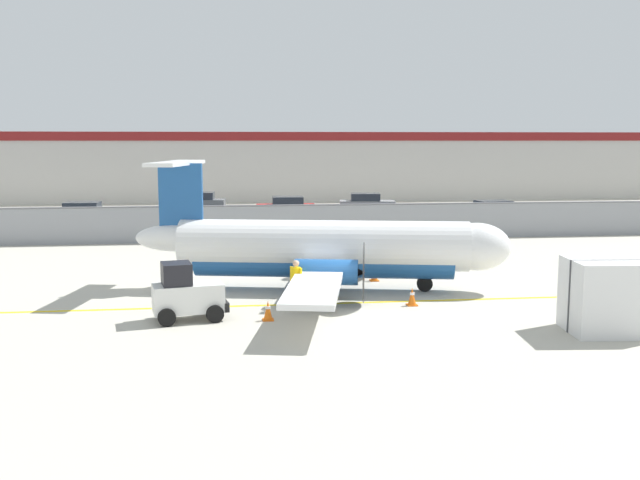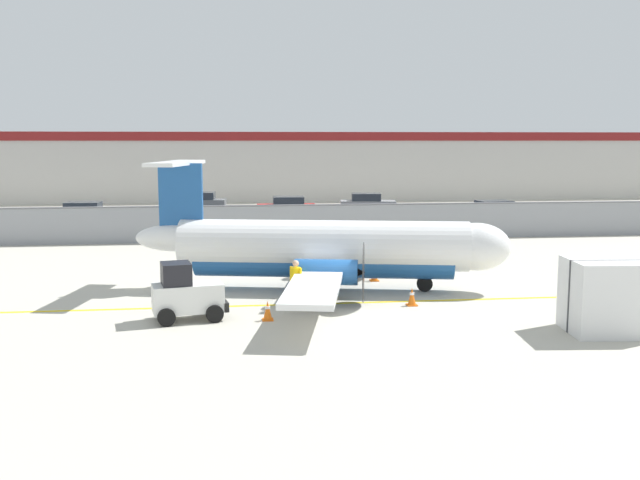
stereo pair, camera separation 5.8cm
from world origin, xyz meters
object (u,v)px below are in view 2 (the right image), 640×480
traffic_cone_near_left (374,273)px  parked_car_0 (82,214)px  commuter_airplane (330,249)px  traffic_cone_near_right (268,311)px  parked_car_3 (367,204)px  parked_car_2 (287,208)px  ground_crew_worker (296,282)px  cargo_container (609,296)px  parked_car_1 (199,202)px  baggage_tug (186,294)px  traffic_cone_far_left (412,297)px  parked_car_4 (495,212)px

traffic_cone_near_left → parked_car_0: size_ratio=0.15×
commuter_airplane → traffic_cone_near_right: (-2.61, -4.41, -1.29)m
commuter_airplane → parked_car_3: 27.72m
commuter_airplane → parked_car_2: (0.17, 24.49, -0.71)m
traffic_cone_near_right → parked_car_3: bearing=73.7°
ground_crew_worker → cargo_container: cargo_container is taller
parked_car_1 → parked_car_3: bearing=172.7°
commuter_airplane → parked_car_2: bearing=101.1°
baggage_tug → parked_car_2: baggage_tug is taller
cargo_container → traffic_cone_near_left: 10.19m
cargo_container → parked_car_2: size_ratio=0.61×
ground_crew_worker → traffic_cone_far_left: 4.12m
ground_crew_worker → parked_car_3: 31.05m
baggage_tug → parked_car_2: bearing=68.4°
commuter_airplane → parked_car_0: size_ratio=3.74×
parked_car_0 → traffic_cone_near_left: bearing=130.6°
commuter_airplane → parked_car_1: bearing=113.5°
traffic_cone_far_left → parked_car_4: parked_car_4 is taller
commuter_airplane → traffic_cone_far_left: commuter_airplane is taller
ground_crew_worker → cargo_container: bearing=115.7°
parked_car_4 → commuter_airplane: bearing=-132.8°
commuter_airplane → parked_car_0: 25.52m
commuter_airplane → parked_car_1: 30.38m
parked_car_1 → parked_car_4: same height
commuter_airplane → cargo_container: commuter_airplane is taller
cargo_container → parked_car_3: 34.03m
ground_crew_worker → traffic_cone_near_right: bearing=13.1°
traffic_cone_near_right → traffic_cone_far_left: same height
ground_crew_worker → parked_car_4: bearing=-164.7°
cargo_container → parked_car_3: size_ratio=0.59×
traffic_cone_far_left → parked_car_0: parked_car_0 is taller
cargo_container → commuter_airplane: bearing=141.9°
ground_crew_worker → parked_car_2: same height
parked_car_2 → parked_car_4: (13.74, -5.11, 0.00)m
traffic_cone_near_right → parked_car_2: (2.78, 28.90, 0.58)m
commuter_airplane → parked_car_4: bearing=65.8°
parked_car_3 → traffic_cone_near_left: bearing=-92.3°
traffic_cone_near_right → parked_car_4: (16.52, 23.79, 0.58)m
commuter_airplane → cargo_container: 10.29m
parked_car_0 → parked_car_4: (27.51, -2.20, 0.00)m
cargo_container → ground_crew_worker: bearing=161.2°
parked_car_0 → commuter_airplane: bearing=124.9°
parked_car_1 → parked_car_0: bearing=53.1°
baggage_tug → traffic_cone_near_left: bearing=26.7°
ground_crew_worker → parked_car_0: (-12.02, 24.61, -0.06)m
traffic_cone_near_right → parked_car_4: bearing=55.2°
parked_car_2 → parked_car_3: bearing=-157.9°
traffic_cone_far_left → parked_car_3: bearing=82.2°
parked_car_4 → traffic_cone_near_left: bearing=-130.7°
cargo_container → parked_car_2: (-7.28, 31.58, -0.21)m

